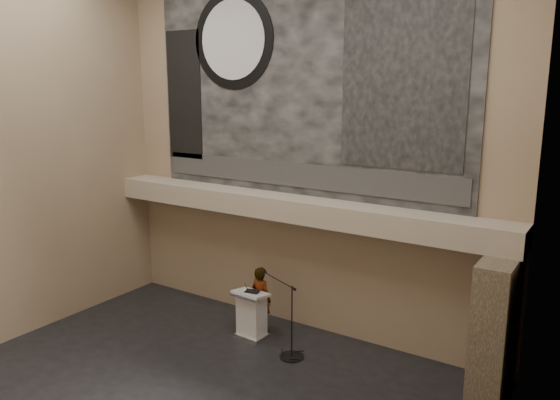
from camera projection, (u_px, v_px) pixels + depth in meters
The scene contains 18 objects.
wall_back at pixel (299, 149), 12.38m from camera, with size 10.00×0.02×8.50m, color #8B7458.
wall_left at pixel (6, 152), 11.79m from camera, with size 0.02×8.00×8.50m, color #8B7458.
wall_right at pixel (486, 209), 6.43m from camera, with size 0.02×8.00×8.50m, color #8B7458.
soffit at pixel (290, 208), 12.33m from camera, with size 10.00×0.80×0.50m, color tan.
sprinkler_left at pixel (233, 211), 13.20m from camera, with size 0.04×0.04×0.06m, color #B2893D.
sprinkler_right at pixel (366, 232), 11.33m from camera, with size 0.04×0.04×0.06m, color #B2893D.
banner at pixel (299, 83), 12.05m from camera, with size 8.00×0.05×5.00m, color black.
banner_text_strip at pixel (297, 175), 12.45m from camera, with size 7.76×0.02×0.55m, color #2E2E2E.
banner_clock_rim at pixel (233, 40), 12.77m from camera, with size 2.30×2.30×0.02m, color black.
banner_clock_face at pixel (232, 40), 12.76m from camera, with size 1.84×1.84×0.02m, color silver.
banner_building_print at pixel (402, 78), 10.71m from camera, with size 2.60×0.02×3.60m, color black.
banner_brick_print at pixel (184, 95), 13.90m from camera, with size 1.10×0.02×3.20m, color black.
stone_pier at pixel (494, 331), 9.80m from camera, with size 0.60×1.40×2.70m, color #463B2B.
lectern at pixel (252, 314), 12.41m from camera, with size 0.79×0.59×1.14m.
binder at pixel (252, 292), 12.26m from camera, with size 0.31×0.25×0.04m, color black.
papers at pixel (247, 291), 12.35m from camera, with size 0.22×0.30×0.01m, color white.
speaker_person at pixel (261, 299), 12.70m from camera, with size 0.57×0.37×1.56m, color silver.
mic_stand at pixel (291, 345), 11.59m from camera, with size 1.41×0.79×1.61m.
Camera 1 is at (6.40, -6.57, 5.71)m, focal length 35.00 mm.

